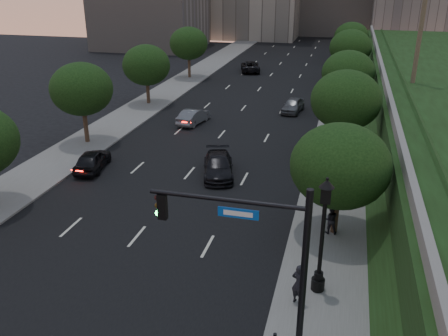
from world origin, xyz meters
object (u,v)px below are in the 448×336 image
(sedan_far_right, at_px, (293,105))
(pedestrian_b, at_px, (331,219))
(sedan_near_right, at_px, (218,166))
(traffic_signal_mast, at_px, (272,273))
(sedan_far_left, at_px, (250,66))
(street_lamp, at_px, (322,241))
(pedestrian_a, at_px, (299,284))
(sedan_mid_left, at_px, (194,116))
(pedestrian_c, at_px, (321,190))
(sedan_near_left, at_px, (92,160))

(sedan_far_right, relative_size, pedestrian_b, 2.59)
(sedan_near_right, height_order, sedan_far_right, sedan_far_right)
(traffic_signal_mast, xyz_separation_m, sedan_far_left, (-11.62, 53.11, -2.91))
(street_lamp, relative_size, pedestrian_a, 2.96)
(traffic_signal_mast, bearing_deg, street_lamp, 70.90)
(sedan_mid_left, height_order, sedan_far_right, sedan_far_right)
(sedan_mid_left, bearing_deg, traffic_signal_mast, 123.28)
(pedestrian_a, bearing_deg, sedan_mid_left, -37.98)
(street_lamp, xyz_separation_m, sedan_near_right, (-7.74, 11.58, -1.91))
(sedan_far_left, height_order, sedan_near_right, sedan_far_left)
(street_lamp, xyz_separation_m, pedestrian_b, (0.25, 5.19, -1.66))
(traffic_signal_mast, height_order, street_lamp, traffic_signal_mast)
(traffic_signal_mast, bearing_deg, pedestrian_c, 85.50)
(sedan_near_right, bearing_deg, sedan_mid_left, 99.84)
(sedan_near_right, bearing_deg, street_lamp, -72.22)
(sedan_near_left, bearing_deg, pedestrian_c, 163.99)
(traffic_signal_mast, xyz_separation_m, pedestrian_b, (1.75, 9.51, -2.70))
(pedestrian_a, bearing_deg, street_lamp, -98.42)
(sedan_far_left, xyz_separation_m, pedestrian_c, (12.64, -40.10, 0.31))
(sedan_far_right, xyz_separation_m, pedestrian_b, (4.90, -24.03, 0.25))
(traffic_signal_mast, distance_m, sedan_mid_left, 29.76)
(sedan_near_right, height_order, pedestrian_b, pedestrian_b)
(sedan_near_right, xyz_separation_m, pedestrian_c, (7.27, -2.89, 0.34))
(street_lamp, bearing_deg, pedestrian_b, 87.20)
(sedan_mid_left, height_order, sedan_far_left, sedan_far_left)
(sedan_mid_left, relative_size, sedan_far_right, 1.01)
(sedan_near_left, height_order, sedan_far_left, sedan_far_left)
(sedan_far_left, distance_m, pedestrian_a, 51.45)
(sedan_near_right, distance_m, pedestrian_b, 10.24)
(pedestrian_a, relative_size, pedestrian_b, 1.15)
(sedan_far_right, bearing_deg, pedestrian_a, -75.08)
(sedan_far_left, height_order, pedestrian_a, pedestrian_a)
(sedan_far_left, xyz_separation_m, pedestrian_a, (12.37, -49.94, 0.34))
(sedan_near_left, xyz_separation_m, sedan_far_right, (12.18, 18.86, -0.01))
(sedan_near_left, bearing_deg, sedan_far_right, -133.02)
(sedan_near_right, distance_m, sedan_far_right, 17.91)
(traffic_signal_mast, height_order, pedestrian_c, traffic_signal_mast)
(pedestrian_a, height_order, pedestrian_c, pedestrian_a)
(sedan_near_left, xyz_separation_m, pedestrian_c, (16.35, -1.67, 0.33))
(traffic_signal_mast, distance_m, sedan_far_right, 33.82)
(sedan_mid_left, xyz_separation_m, sedan_near_right, (5.47, -11.30, 0.01))
(sedan_mid_left, bearing_deg, sedan_near_left, 83.87)
(sedan_mid_left, height_order, pedestrian_c, pedestrian_c)
(sedan_far_left, bearing_deg, sedan_far_right, 98.87)
(pedestrian_a, bearing_deg, sedan_near_right, -36.62)
(street_lamp, height_order, sedan_near_right, street_lamp)
(sedan_near_left, xyz_separation_m, pedestrian_b, (17.08, -5.17, 0.24))
(street_lamp, height_order, sedan_far_left, street_lamp)
(pedestrian_c, bearing_deg, sedan_near_left, -26.16)
(street_lamp, height_order, pedestrian_b, street_lamp)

